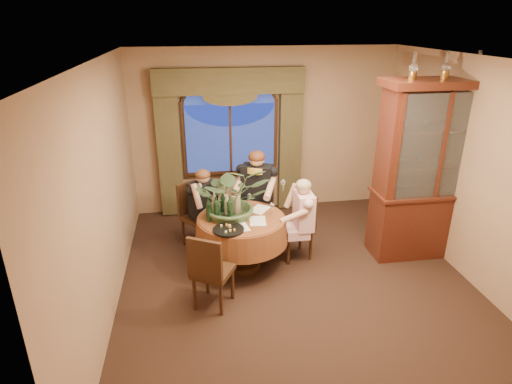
{
  "coord_description": "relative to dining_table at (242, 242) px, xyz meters",
  "views": [
    {
      "loc": [
        -1.24,
        -4.6,
        3.21
      ],
      "look_at": [
        -0.46,
        0.51,
        1.1
      ],
      "focal_mm": 30.0,
      "sensor_mm": 36.0,
      "label": 1
    }
  ],
  "objects": [
    {
      "name": "floor",
      "position": [
        0.66,
        -0.51,
        -0.38
      ],
      "size": [
        5.0,
        5.0,
        0.0
      ],
      "primitive_type": "plane",
      "color": "black",
      "rests_on": "ground"
    },
    {
      "name": "wall_back",
      "position": [
        0.66,
        1.99,
        1.02
      ],
      "size": [
        4.5,
        0.0,
        4.5
      ],
      "primitive_type": "plane",
      "rotation": [
        1.57,
        0.0,
        0.0
      ],
      "color": "#957051",
      "rests_on": "ground"
    },
    {
      "name": "wall_right",
      "position": [
        2.91,
        -0.51,
        1.02
      ],
      "size": [
        0.0,
        5.0,
        5.0
      ],
      "primitive_type": "plane",
      "rotation": [
        1.57,
        0.0,
        -1.57
      ],
      "color": "#957051",
      "rests_on": "ground"
    },
    {
      "name": "ceiling",
      "position": [
        0.66,
        -0.51,
        2.42
      ],
      "size": [
        5.0,
        5.0,
        0.0
      ],
      "primitive_type": "plane",
      "rotation": [
        3.14,
        0.0,
        0.0
      ],
      "color": "white",
      "rests_on": "wall_back"
    },
    {
      "name": "window",
      "position": [
        0.06,
        1.92,
        0.92
      ],
      "size": [
        1.62,
        0.1,
        1.32
      ],
      "primitive_type": null,
      "color": "navy",
      "rests_on": "wall_back"
    },
    {
      "name": "arched_transom",
      "position": [
        0.06,
        1.92,
        1.71
      ],
      "size": [
        1.6,
        0.06,
        0.44
      ],
      "primitive_type": null,
      "color": "navy",
      "rests_on": "wall_back"
    },
    {
      "name": "drapery_left",
      "position": [
        -0.97,
        1.87,
        0.8
      ],
      "size": [
        0.38,
        0.14,
        2.32
      ],
      "primitive_type": "cube",
      "color": "#41391E",
      "rests_on": "floor"
    },
    {
      "name": "drapery_right",
      "position": [
        1.09,
        1.87,
        0.8
      ],
      "size": [
        0.38,
        0.14,
        2.32
      ],
      "primitive_type": "cube",
      "color": "#41391E",
      "rests_on": "floor"
    },
    {
      "name": "swag_valance",
      "position": [
        0.06,
        1.84,
        1.9
      ],
      "size": [
        2.45,
        0.16,
        0.42
      ],
      "primitive_type": null,
      "color": "#41391E",
      "rests_on": "wall_back"
    },
    {
      "name": "dining_table",
      "position": [
        0.0,
        0.0,
        0.0
      ],
      "size": [
        1.36,
        1.36,
        0.75
      ],
      "primitive_type": "cylinder",
      "rotation": [
        0.0,
        0.0,
        -0.08
      ],
      "color": "maroon",
      "rests_on": "floor"
    },
    {
      "name": "china_cabinet",
      "position": [
        2.61,
        0.01,
        0.87
      ],
      "size": [
        1.54,
        0.6,
        2.5
      ],
      "primitive_type": "cube",
      "color": "#39160E",
      "rests_on": "floor"
    },
    {
      "name": "oil_lamp_left",
      "position": [
        2.18,
        0.01,
        2.29
      ],
      "size": [
        0.11,
        0.11,
        0.34
      ],
      "primitive_type": null,
      "color": "#A5722D",
      "rests_on": "china_cabinet"
    },
    {
      "name": "oil_lamp_center",
      "position": [
        2.61,
        0.01,
        2.29
      ],
      "size": [
        0.11,
        0.11,
        0.34
      ],
      "primitive_type": null,
      "color": "#A5722D",
      "rests_on": "china_cabinet"
    },
    {
      "name": "oil_lamp_right",
      "position": [
        3.05,
        0.01,
        2.29
      ],
      "size": [
        0.11,
        0.11,
        0.34
      ],
      "primitive_type": null,
      "color": "#A5722D",
      "rests_on": "china_cabinet"
    },
    {
      "name": "chair_right",
      "position": [
        0.79,
        0.15,
        0.1
      ],
      "size": [
        0.49,
        0.49,
        0.96
      ],
      "primitive_type": "cube",
      "rotation": [
        0.0,
        0.0,
        -4.53
      ],
      "color": "black",
      "rests_on": "floor"
    },
    {
      "name": "chair_back_right",
      "position": [
        0.32,
        0.71,
        0.1
      ],
      "size": [
        0.56,
        0.56,
        0.96
      ],
      "primitive_type": "cube",
      "rotation": [
        0.0,
        0.0,
        -3.57
      ],
      "color": "black",
      "rests_on": "floor"
    },
    {
      "name": "chair_back",
      "position": [
        -0.56,
        0.7,
        0.1
      ],
      "size": [
        0.59,
        0.59,
        0.96
      ],
      "primitive_type": "cube",
      "rotation": [
        0.0,
        0.0,
        -2.47
      ],
      "color": "black",
      "rests_on": "floor"
    },
    {
      "name": "chair_front_left",
      "position": [
        -0.43,
        -0.8,
        0.1
      ],
      "size": [
        0.57,
        0.57,
        0.96
      ],
      "primitive_type": "cube",
      "rotation": [
        0.0,
        0.0,
        -0.5
      ],
      "color": "black",
      "rests_on": "floor"
    },
    {
      "name": "person_pink",
      "position": [
        0.86,
        0.01,
        0.24
      ],
      "size": [
        0.41,
        0.45,
        1.24
      ],
      "primitive_type": null,
      "rotation": [
        0.0,
        0.0,
        -4.7
      ],
      "color": "#D2A5AB",
      "rests_on": "floor"
    },
    {
      "name": "person_back",
      "position": [
        -0.48,
        0.63,
        0.24
      ],
      "size": [
        0.6,
        0.59,
        1.24
      ],
      "primitive_type": null,
      "rotation": [
        0.0,
        0.0,
        -2.49
      ],
      "color": "black",
      "rests_on": "floor"
    },
    {
      "name": "person_scarf",
      "position": [
        0.34,
        0.78,
        0.34
      ],
      "size": [
        0.66,
        0.64,
        1.43
      ],
      "primitive_type": null,
      "rotation": [
        0.0,
        0.0,
        -3.55
      ],
      "color": "black",
      "rests_on": "floor"
    },
    {
      "name": "stoneware_vase",
      "position": [
        -0.06,
        0.09,
        0.51
      ],
      "size": [
        0.15,
        0.15,
        0.28
      ],
      "primitive_type": null,
      "color": "gray",
      "rests_on": "dining_table"
    },
    {
      "name": "centerpiece_plant",
      "position": [
        -0.1,
        0.09,
        1.0
      ],
      "size": [
        0.98,
        1.09,
        0.85
      ],
      "primitive_type": "imported",
      "color": "#3F5A38",
      "rests_on": "dining_table"
    },
    {
      "name": "olive_bowl",
      "position": [
        0.02,
        -0.06,
        0.4
      ],
      "size": [
        0.17,
        0.17,
        0.05
      ],
      "primitive_type": "imported",
      "color": "#505B2F",
      "rests_on": "dining_table"
    },
    {
      "name": "cheese_platter",
      "position": [
        -0.2,
        -0.36,
        0.39
      ],
      "size": [
        0.39,
        0.39,
        0.02
      ],
      "primitive_type": "cylinder",
      "color": "black",
      "rests_on": "dining_table"
    },
    {
      "name": "wine_bottle_0",
      "position": [
        -0.15,
        -0.05,
        0.54
      ],
      "size": [
        0.07,
        0.07,
        0.33
      ],
      "primitive_type": "cylinder",
      "color": "black",
      "rests_on": "dining_table"
    },
    {
      "name": "wine_bottle_1",
      "position": [
        -0.23,
        0.14,
        0.54
      ],
      "size": [
        0.07,
        0.07,
        0.33
      ],
      "primitive_type": "cylinder",
      "color": "black",
      "rests_on": "dining_table"
    },
    {
      "name": "wine_bottle_2",
      "position": [
        -0.18,
        0.02,
        0.54
      ],
      "size": [
        0.07,
        0.07,
        0.33
      ],
      "primitive_type": "cylinder",
      "color": "tan",
      "rests_on": "dining_table"
    },
    {
      "name": "wine_bottle_3",
      "position": [
        -0.34,
        0.13,
        0.54
      ],
      "size": [
        0.07,
        0.07,
        0.33
      ],
      "primitive_type": "cylinder",
      "color": "tan",
      "rests_on": "dining_table"
    },
    {
      "name": "wine_bottle_4",
      "position": [
        -0.43,
        -0.05,
        0.54
      ],
      "size": [
        0.07,
        0.07,
        0.33
      ],
      "primitive_type": "cylinder",
      "color": "black",
      "rests_on": "dining_table"
    },
    {
      "name": "wine_bottle_5",
      "position": [
        -0.33,
        -0.05,
        0.54
      ],
      "size": [
        0.07,
        0.07,
        0.33
      ],
      "primitive_type": "cylinder",
      "color": "black",
      "rests_on": "dining_table"
    },
    {
      "name": "tasting_paper_0",
      "position": [
        0.2,
        -0.15,
        0.38
      ],
      "size": [
        0.24,
        0.32,
        0.0
      ],
      "primitive_type": "cube",
      "rotation": [
        0.0,
        0.0,
        -0.1
      ],
      "color": "white",
      "rests_on": "dining_table"
    },
    {
      "name": "tasting_paper_1",
      "position": [
        0.28,
        0.2,
        0.38
      ],
      "size": [
        0.35,
        0.37,
        0.0
      ],
      "primitive_type": "cube",
      "rotation": [
        0.0,
        0.0,
        -0.65
      ],
      "color": "white",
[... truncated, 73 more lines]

